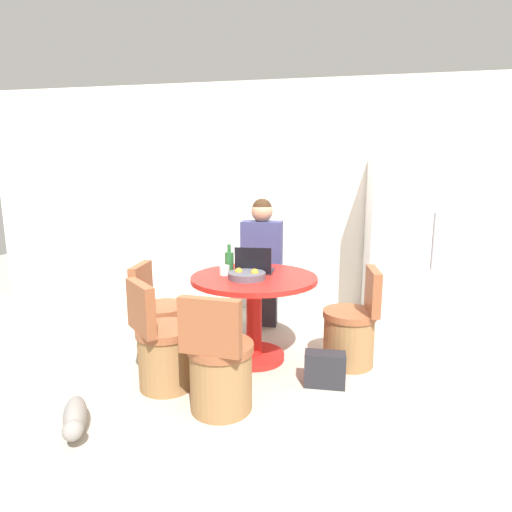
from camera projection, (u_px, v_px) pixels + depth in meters
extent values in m
plane|color=#B2A899|center=(244.00, 372.00, 3.20)|extent=(12.00, 12.00, 0.00)
cube|color=silver|center=(271.00, 200.00, 4.59)|extent=(7.00, 0.06, 2.60)
cube|color=white|center=(402.00, 244.00, 4.09)|extent=(0.70, 0.64, 1.75)
cube|color=silver|center=(409.00, 249.00, 3.78)|extent=(0.67, 0.01, 1.65)
cylinder|color=gray|center=(433.00, 241.00, 3.71)|extent=(0.02, 0.02, 0.53)
cylinder|color=red|center=(254.00, 356.00, 3.44)|extent=(0.52, 0.52, 0.05)
cylinder|color=red|center=(254.00, 317.00, 3.38)|extent=(0.13, 0.13, 0.64)
cylinder|color=red|center=(254.00, 278.00, 3.32)|extent=(1.05, 1.05, 0.04)
cylinder|color=olive|center=(348.00, 341.00, 3.32)|extent=(0.41, 0.41, 0.41)
cylinder|color=brown|center=(350.00, 314.00, 3.28)|extent=(0.44, 0.44, 0.06)
cube|color=brown|center=(373.00, 291.00, 3.22)|extent=(0.09, 0.40, 0.36)
cylinder|color=olive|center=(163.00, 334.00, 3.47)|extent=(0.41, 0.41, 0.41)
cylinder|color=brown|center=(162.00, 308.00, 3.43)|extent=(0.44, 0.44, 0.06)
cube|color=brown|center=(141.00, 285.00, 3.40)|extent=(0.10, 0.40, 0.36)
cylinder|color=olive|center=(221.00, 380.00, 2.66)|extent=(0.41, 0.41, 0.41)
cylinder|color=brown|center=(221.00, 347.00, 2.62)|extent=(0.44, 0.44, 0.06)
cube|color=brown|center=(210.00, 327.00, 2.42)|extent=(0.40, 0.11, 0.36)
cylinder|color=olive|center=(167.00, 360.00, 2.96)|extent=(0.41, 0.41, 0.41)
cylinder|color=brown|center=(166.00, 330.00, 2.92)|extent=(0.44, 0.44, 0.06)
cube|color=brown|center=(141.00, 308.00, 2.78)|extent=(0.33, 0.33, 0.36)
cube|color=#2D2D38|center=(263.00, 304.00, 4.23)|extent=(0.28, 0.16, 0.46)
cube|color=#2D2D38|center=(263.00, 277.00, 4.12)|extent=(0.32, 0.36, 0.14)
cube|color=navy|center=(262.00, 247.00, 3.98)|extent=(0.40, 0.22, 0.52)
sphere|color=tan|center=(262.00, 211.00, 3.92)|extent=(0.22, 0.22, 0.22)
sphere|color=#382314|center=(262.00, 209.00, 3.91)|extent=(0.20, 0.20, 0.20)
cube|color=#232328|center=(255.00, 271.00, 3.47)|extent=(0.31, 0.24, 0.02)
cube|color=black|center=(253.00, 260.00, 3.33)|extent=(0.31, 0.01, 0.21)
cylinder|color=#4C4C56|center=(247.00, 276.00, 3.20)|extent=(0.30, 0.30, 0.05)
sphere|color=orange|center=(255.00, 273.00, 3.18)|extent=(0.06, 0.06, 0.06)
sphere|color=orange|center=(239.00, 272.00, 3.22)|extent=(0.06, 0.06, 0.06)
cylinder|color=white|center=(224.00, 270.00, 3.34)|extent=(0.08, 0.08, 0.08)
cylinder|color=#23602D|center=(229.00, 262.00, 3.46)|extent=(0.08, 0.08, 0.17)
cylinder|color=#23602D|center=(229.00, 248.00, 3.43)|extent=(0.03, 0.03, 0.07)
ellipsoid|color=gray|center=(75.00, 416.00, 2.45)|extent=(0.31, 0.39, 0.18)
sphere|color=gray|center=(73.00, 431.00, 2.25)|extent=(0.12, 0.12, 0.12)
cylinder|color=gray|center=(76.00, 399.00, 2.60)|extent=(0.11, 0.15, 0.12)
cube|color=#232328|center=(325.00, 369.00, 2.97)|extent=(0.30, 0.14, 0.26)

